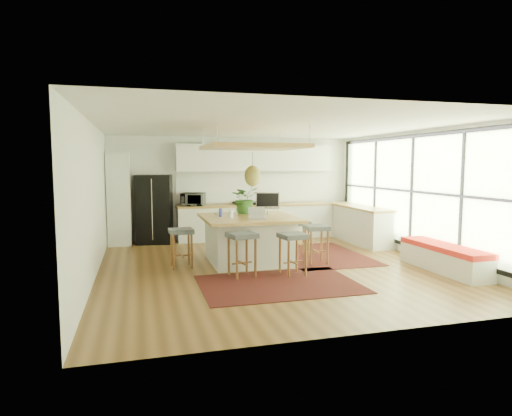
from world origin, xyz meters
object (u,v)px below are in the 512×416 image
object	(u,v)px
stool_right_front	(316,246)
stool_right_back	(299,239)
laptop	(257,213)
microwave	(193,198)
island_plant	(245,201)
island	(249,239)
stool_left_side	(181,249)
monitor	(268,202)
fridge	(154,207)
stool_near_right	(293,256)
stool_near_left	(242,257)

from	to	relation	value
stool_right_front	stool_right_back	xyz separation A→B (m)	(-0.05, 0.85, 0.00)
stool_right_front	laptop	xyz separation A→B (m)	(-1.22, 0.02, 0.70)
microwave	island_plant	size ratio (longest dim) A/B	0.88
island	stool_right_front	world-z (taller)	island
stool_left_side	monitor	xyz separation A→B (m)	(1.84, 0.38, 0.83)
laptop	island_plant	distance (m)	1.03
fridge	island	world-z (taller)	fridge
stool_near_right	island_plant	size ratio (longest dim) A/B	1.12
stool_left_side	microwave	size ratio (longest dim) A/B	1.27
stool_near_right	stool_left_side	bearing A→B (deg)	149.02
island	stool_near_right	distance (m)	1.35
stool_near_left	monitor	bearing A→B (deg)	57.05
stool_near_left	stool_right_front	world-z (taller)	stool_near_left
stool_near_left	stool_near_right	bearing A→B (deg)	-9.27
stool_right_front	monitor	bearing A→B (deg)	137.01
island	stool_left_side	world-z (taller)	island
fridge	stool_right_front	xyz separation A→B (m)	(3.04, -3.17, -0.57)
stool_right_back	microwave	bearing A→B (deg)	131.16
stool_near_right	island_plant	bearing A→B (deg)	103.75
stool_near_left	island_plant	bearing A→B (deg)	74.40
fridge	stool_right_back	world-z (taller)	fridge
stool_near_right	stool_left_side	world-z (taller)	stool_near_right
fridge	stool_left_side	xyz separation A→B (m)	(0.40, -2.80, -0.57)
fridge	stool_right_back	xyz separation A→B (m)	(2.99, -2.32, -0.57)
microwave	stool_right_front	bearing A→B (deg)	-39.44
monitor	island_plant	size ratio (longest dim) A/B	0.75
stool_right_front	stool_right_back	world-z (taller)	stool_right_front
island	laptop	world-z (taller)	laptop
fridge	stool_near_right	xyz separation A→B (m)	(2.26, -3.92, -0.57)
stool_near_left	monitor	distance (m)	1.82
stool_near_left	stool_near_right	world-z (taller)	stool_near_left
laptop	monitor	world-z (taller)	monitor
laptop	island_plant	xyz separation A→B (m)	(0.00, 1.02, 0.14)
stool_left_side	laptop	distance (m)	1.62
stool_right_front	fridge	bearing A→B (deg)	133.82
fridge	stool_left_side	world-z (taller)	fridge
fridge	stool_right_front	world-z (taller)	fridge
island	stool_right_front	distance (m)	1.37
fridge	stool_right_back	distance (m)	3.82
laptop	microwave	size ratio (longest dim) A/B	0.59
stool_near_right	microwave	world-z (taller)	microwave
stool_right_back	laptop	size ratio (longest dim) A/B	2.15
stool_right_front	laptop	world-z (taller)	laptop
stool_left_side	microwave	distance (m)	2.95
laptop	stool_right_front	bearing A→B (deg)	8.97
stool_near_left	stool_right_front	bearing A→B (deg)	20.01
microwave	island_plant	xyz separation A→B (m)	(0.85, -2.11, 0.07)
stool_right_front	stool_left_side	size ratio (longest dim) A/B	1.02
island	stool_right_back	distance (m)	1.28
microwave	stool_right_back	bearing A→B (deg)	-31.49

